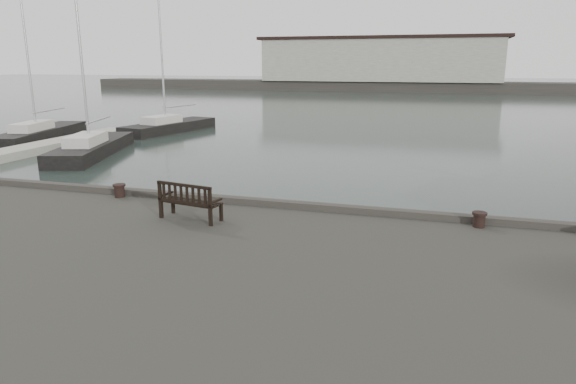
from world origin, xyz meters
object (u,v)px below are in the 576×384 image
(bollard_right, at_px, (479,220))
(yacht_c, at_px, (93,151))
(yacht_d, at_px, (170,129))
(bench, at_px, (190,208))
(bollard_left, at_px, (120,191))
(yacht_b, at_px, (41,136))

(bollard_right, distance_m, yacht_c, 25.59)
(yacht_c, distance_m, yacht_d, 11.23)
(bench, bearing_deg, bollard_left, 164.77)
(bollard_left, height_order, yacht_d, yacht_d)
(bench, distance_m, bollard_left, 3.48)
(bollard_left, xyz_separation_m, yacht_c, (-11.30, 13.59, -1.51))
(bollard_left, xyz_separation_m, yacht_b, (-19.24, 18.13, -1.51))
(bench, xyz_separation_m, yacht_d, (-15.38, 26.27, -1.64))
(bollard_left, bearing_deg, bench, -25.33)
(bench, height_order, yacht_b, yacht_b)
(yacht_b, relative_size, yacht_c, 1.05)
(bench, relative_size, yacht_d, 0.15)
(yacht_c, bearing_deg, bollard_right, -49.86)
(bench, height_order, yacht_c, yacht_c)
(bench, relative_size, yacht_c, 0.13)
(bollard_left, height_order, yacht_c, yacht_c)
(bollard_left, distance_m, yacht_c, 17.74)
(bollard_right, relative_size, yacht_d, 0.03)
(bollard_right, relative_size, yacht_c, 0.03)
(bollard_right, bearing_deg, yacht_b, 148.49)
(bench, distance_m, yacht_d, 30.49)
(bollard_left, bearing_deg, yacht_d, 116.27)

